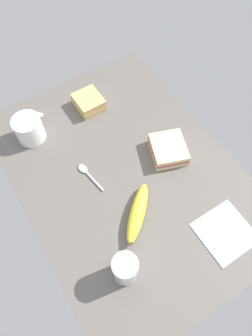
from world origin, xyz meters
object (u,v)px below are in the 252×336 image
paper_napkin (225,232)px  spoon (87,173)px  banana (138,213)px  sandwich_main (168,149)px  sandwich_side (89,102)px  glass_of_milk (125,269)px  coffee_mug_black (29,129)px

paper_napkin → spoon: bearing=-147.0°
spoon → banana: bearing=16.3°
sandwich_main → banana: size_ratio=0.88×
spoon → paper_napkin: bearing=33.0°
sandwich_side → spoon: (23.50, -13.59, -1.82)cm
glass_of_milk → spoon: size_ratio=0.91×
sandwich_side → paper_napkin: sandwich_side is taller
sandwich_main → spoon: (-7.07, -25.60, -1.82)cm
sandwich_side → spoon: size_ratio=0.84×
sandwich_main → glass_of_milk: bearing=-52.1°
coffee_mug_black → sandwich_side: size_ratio=1.10×
coffee_mug_black → glass_of_milk: 53.48cm
sandwich_side → banana: 43.90cm
sandwich_main → coffee_mug_black: bearing=-130.3°
coffee_mug_black → banana: bearing=19.2°
spoon → paper_napkin: (36.91, 23.93, -0.23)cm
sandwich_main → spoon: sandwich_main is taller
paper_napkin → glass_of_milk: bearing=-100.6°
paper_napkin → coffee_mug_black: bearing=-151.0°
coffee_mug_black → glass_of_milk: bearing=3.3°
sandwich_main → paper_napkin: 29.95cm
coffee_mug_black → banana: 44.23cm
sandwich_side → paper_napkin: 61.32cm
sandwich_side → paper_napkin: size_ratio=0.70×
coffee_mug_black → paper_napkin: coffee_mug_black is taller
sandwich_main → paper_napkin: (29.84, -1.67, -2.05)cm
banana → spoon: (-19.69, -5.78, -1.71)cm
banana → paper_napkin: banana is taller
coffee_mug_black → sandwich_side: 22.49cm
coffee_mug_black → sandwich_side: bearing=93.8°
banana → coffee_mug_black: bearing=-160.8°
sandwich_main → banana: (12.62, -19.82, -0.11)cm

